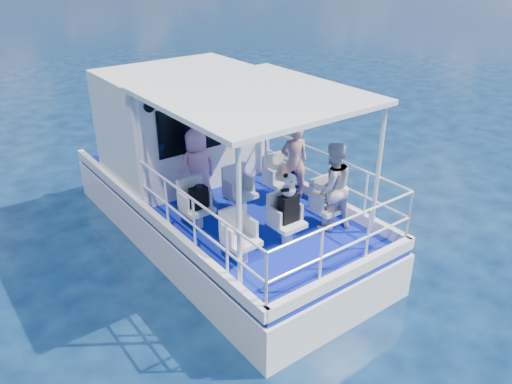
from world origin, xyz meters
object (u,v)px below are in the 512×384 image
(passenger_port_fwd, at_px, (197,168))
(backpack_center, at_px, (288,209))
(panda, at_px, (289,184))
(passenger_stbd_aft, at_px, (332,187))

(passenger_port_fwd, xyz_separation_m, backpack_center, (0.48, -1.99, -0.13))
(passenger_port_fwd, bearing_deg, panda, 103.28)
(passenger_port_fwd, height_order, backpack_center, passenger_port_fwd)
(passenger_stbd_aft, distance_m, backpack_center, 0.89)
(passenger_port_fwd, height_order, panda, passenger_port_fwd)
(passenger_port_fwd, xyz_separation_m, panda, (0.48, -1.99, 0.30))
(passenger_port_fwd, distance_m, panda, 2.07)
(passenger_port_fwd, height_order, passenger_stbd_aft, passenger_stbd_aft)
(passenger_stbd_aft, xyz_separation_m, backpack_center, (-0.88, 0.06, -0.16))
(backpack_center, bearing_deg, passenger_stbd_aft, -3.76)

